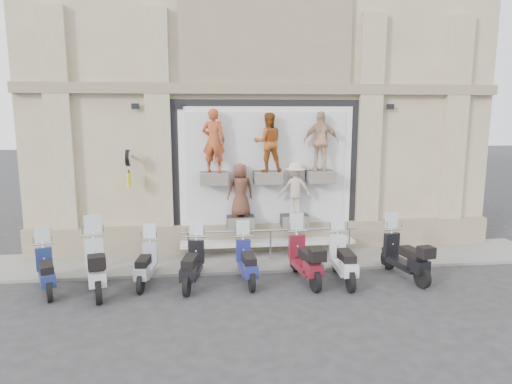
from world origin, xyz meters
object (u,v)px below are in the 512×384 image
scooter_f (305,250)px  scooter_h (405,248)px  scooter_b (95,257)px  scooter_d (192,255)px  scooter_e (247,254)px  guard_rail (270,245)px  scooter_c (146,257)px  scooter_a (45,262)px  clock_sign_bracket (128,163)px  scooter_g (343,251)px

scooter_f → scooter_h: size_ratio=1.01×
scooter_b → scooter_d: (2.24, 0.14, -0.10)m
scooter_e → guard_rail: bearing=57.2°
scooter_c → scooter_h: size_ratio=0.88×
guard_rail → scooter_a: 5.80m
guard_rail → scooter_c: (-3.30, -1.38, 0.23)m
clock_sign_bracket → scooter_e: bearing=-33.0°
clock_sign_bracket → scooter_h: 7.70m
scooter_g → guard_rail: bearing=134.2°
clock_sign_bracket → scooter_f: bearing=-25.1°
scooter_a → scooter_d: size_ratio=0.96×
clock_sign_bracket → guard_rail: bearing=-6.8°
scooter_c → scooter_h: scooter_h is taller
guard_rail → scooter_f: (0.63, -1.65, 0.34)m
scooter_h → scooter_e: bearing=166.0°
scooter_d → scooter_g: (3.74, -0.15, 0.04)m
scooter_d → scooter_a: bearing=-169.5°
scooter_g → scooter_h: scooter_g is taller
clock_sign_bracket → scooter_f: size_ratio=0.52×
scooter_g → scooter_h: bearing=3.8°
scooter_d → scooter_h: bearing=8.8°
scooter_c → scooter_e: scooter_e is taller
scooter_e → scooter_g: size_ratio=0.91×
clock_sign_bracket → scooter_c: 2.86m
scooter_c → scooter_d: (1.14, -0.23, 0.06)m
scooter_c → scooter_b: bearing=-156.0°
scooter_a → scooter_f: 6.18m
scooter_f → scooter_g: (0.95, -0.10, -0.01)m
scooter_b → scooter_c: (1.10, 0.37, -0.16)m
scooter_a → scooter_g: (7.13, -0.11, 0.07)m
guard_rail → scooter_c: size_ratio=2.95×
scooter_c → clock_sign_bracket: bearing=113.4°
scooter_b → scooter_e: bearing=-11.7°
scooter_f → scooter_h: 2.58m
scooter_d → scooter_e: bearing=13.0°
scooter_a → scooter_e: size_ratio=1.00×
scooter_e → scooter_g: 2.40m
guard_rail → scooter_e: 1.76m
clock_sign_bracket → scooter_a: (-1.66, -2.12, -2.08)m
guard_rail → scooter_b: scooter_b is taller
scooter_e → scooter_d: bearing=178.4°
scooter_b → scooter_c: scooter_b is taller
scooter_a → scooter_e: 4.74m
scooter_a → scooter_h: size_ratio=0.91×
guard_rail → scooter_a: size_ratio=2.84×
scooter_f → scooter_g: bearing=-14.3°
clock_sign_bracket → scooter_b: 2.99m
scooter_g → scooter_h: (1.62, 0.04, -0.00)m
guard_rail → scooter_g: scooter_g is taller
scooter_b → scooter_h: (7.60, 0.04, -0.06)m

